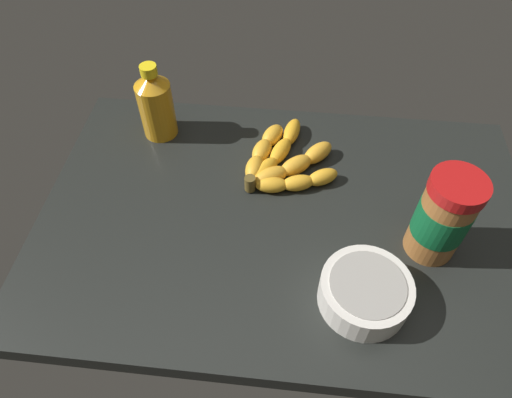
{
  "coord_description": "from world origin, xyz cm",
  "views": [
    {
      "loc": [
        0.38,
        -48.18,
        63.51
      ],
      "look_at": [
        -4.57,
        -1.24,
        5.44
      ],
      "focal_mm": 31.85,
      "sensor_mm": 36.0,
      "label": 1
    }
  ],
  "objects_px": {
    "honey_bottle": "(154,104)",
    "small_bowl": "(362,292)",
    "banana_bunch": "(281,161)",
    "peanut_butter_jar": "(440,217)"
  },
  "relations": [
    {
      "from": "honey_bottle",
      "to": "small_bowl",
      "type": "xyz_separation_m",
      "value": [
        0.39,
        -0.34,
        -0.04
      ]
    },
    {
      "from": "banana_bunch",
      "to": "honey_bottle",
      "type": "xyz_separation_m",
      "value": [
        -0.25,
        0.07,
        0.06
      ]
    },
    {
      "from": "honey_bottle",
      "to": "peanut_butter_jar",
      "type": "bearing_deg",
      "value": -24.26
    },
    {
      "from": "banana_bunch",
      "to": "peanut_butter_jar",
      "type": "bearing_deg",
      "value": -31.56
    },
    {
      "from": "peanut_butter_jar",
      "to": "honey_bottle",
      "type": "distance_m",
      "value": 0.55
    },
    {
      "from": "peanut_butter_jar",
      "to": "small_bowl",
      "type": "bearing_deg",
      "value": -135.63
    },
    {
      "from": "peanut_butter_jar",
      "to": "honey_bottle",
      "type": "xyz_separation_m",
      "value": [
        -0.51,
        0.23,
        -0.01
      ]
    },
    {
      "from": "honey_bottle",
      "to": "small_bowl",
      "type": "height_order",
      "value": "honey_bottle"
    },
    {
      "from": "banana_bunch",
      "to": "honey_bottle",
      "type": "bearing_deg",
      "value": 163.99
    },
    {
      "from": "honey_bottle",
      "to": "small_bowl",
      "type": "relative_size",
      "value": 1.16
    }
  ]
}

